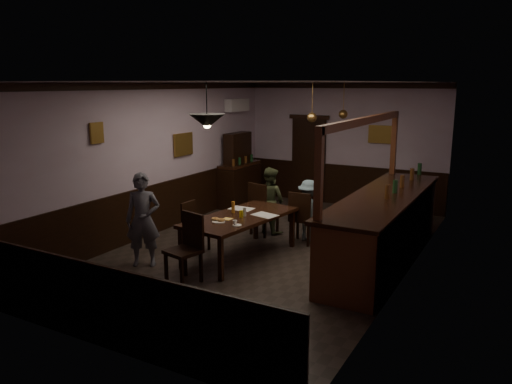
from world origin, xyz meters
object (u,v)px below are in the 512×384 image
Objects in this scene: chair_far_right at (302,216)px; chair_side at (193,224)px; chair_near at (187,245)px; sideboard at (239,176)px; soda_can at (241,214)px; person_seated_left at (270,200)px; person_standing at (143,220)px; chair_far_left at (261,207)px; pendant_iron at (207,121)px; coffee_cup at (235,222)px; pendant_brass_far at (343,114)px; dining_table at (240,219)px; bar_counter at (383,226)px; pendant_brass_mid at (312,118)px; person_seated_right at (309,210)px.

chair_side is at bearing 37.04° from chair_far_right.
chair_near is 0.59× the size of sideboard.
sideboard is at bearing 121.38° from soda_can.
person_standing is at bearing 88.56° from person_seated_left.
person_seated_left is at bearing -85.34° from chair_far_left.
person_seated_left reaches higher than chair_near.
pendant_iron reaches higher than chair_side.
person_standing reaches higher than coffee_cup.
pendant_brass_far is at bearing 7.59° from sideboard.
chair_side is at bearing 165.54° from coffee_cup.
chair_far_right is at bearing 66.82° from soda_can.
sideboard is at bearing 127.36° from coffee_cup.
coffee_cup is at bearing -67.43° from dining_table.
dining_table is 1.29× the size of sideboard.
chair_side is 4.39m from pendant_brass_far.
coffee_cup is at bearing 75.09° from chair_far_right.
chair_side is 11.18× the size of coffee_cup.
chair_near is 1.45m from chair_side.
chair_far_left is at bearing 39.82° from person_standing.
chair_far_left is 2.79m from pendant_iron.
chair_side is at bearing -160.58° from bar_counter.
pendant_brass_mid is at bearing 82.31° from pendant_iron.
sideboard reaches higher than chair_side.
chair_far_left is at bearing 2.55° from person_seated_right.
pendant_iron is at bearing -97.69° from pendant_brass_mid.
dining_table is 2.85× the size of pendant_brass_far.
coffee_cup is (-0.41, -2.04, 0.21)m from person_seated_right.
person_seated_right is 2.75m from pendant_brass_far.
dining_table is 1.36m from chair_far_right.
chair_far_right is at bearing 173.51° from person_seated_left.
bar_counter is at bearing -57.02° from pendant_brass_far.
person_seated_left reaches higher than chair_side.
person_seated_right is at bearing -86.62° from pendant_brass_far.
sideboard is at bearing -35.40° from chair_far_left.
pendant_iron reaches higher than chair_near.
coffee_cup is at bearing 120.57° from person_seated_left.
person_seated_right is (1.85, 2.58, -0.19)m from person_standing.
chair_far_right is 2.95m from person_standing.
bar_counter is at bearing 24.89° from dining_table.
chair_near is 1.08m from person_standing.
pendant_brass_mid reaches higher than bar_counter.
pendant_iron is at bearing 67.66° from chair_far_right.
chair_side is (-1.57, -1.28, -0.06)m from chair_far_right.
chair_near is 13.26× the size of coffee_cup.
pendant_iron is 3.14m from pendant_brass_mid.
bar_counter is at bearing -67.84° from chair_side.
chair_near is 0.90× the size of person_seated_right.
person_standing is 1.93× the size of pendant_brass_mid.
coffee_cup is (0.53, -1.87, 0.22)m from chair_far_left.
chair_far_left is at bearing 95.20° from pendant_iron.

